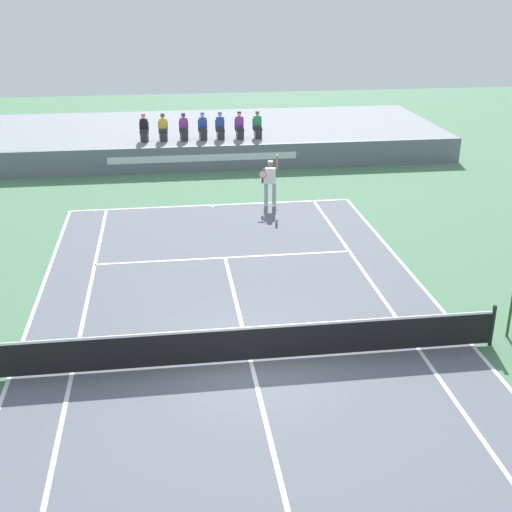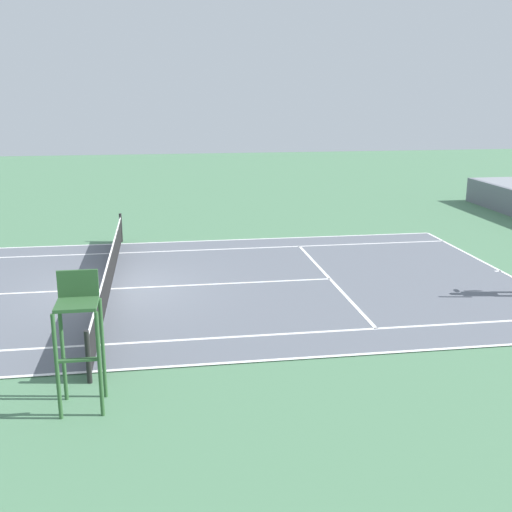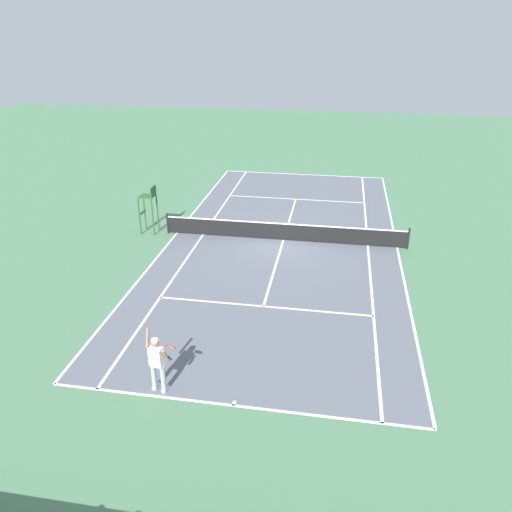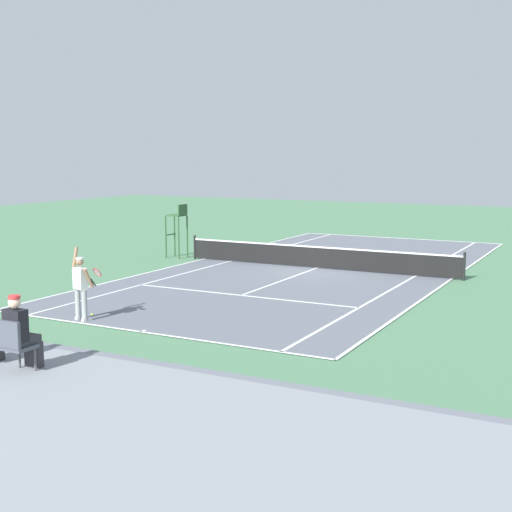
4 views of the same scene
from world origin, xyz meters
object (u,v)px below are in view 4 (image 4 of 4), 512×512
at_px(tennis_player, 81,286).
at_px(umpire_chair, 178,224).
at_px(spectator_seated_0, 20,335).
at_px(tennis_ball, 92,314).

distance_m(tennis_player, umpire_chair, 12.47).
bearing_deg(umpire_chair, tennis_player, 111.56).
bearing_deg(tennis_player, spectator_seated_0, 125.38).
xyz_separation_m(spectator_seated_0, tennis_player, (4.93, -6.94, -0.80)).
xyz_separation_m(tennis_player, umpire_chair, (4.58, -11.59, 0.56)).
xyz_separation_m(spectator_seated_0, umpire_chair, (9.51, -18.53, -0.24)).
distance_m(spectator_seated_0, tennis_ball, 9.32).
relative_size(spectator_seated_0, tennis_player, 0.61).
bearing_deg(tennis_player, umpire_chair, -68.44).
bearing_deg(spectator_seated_0, tennis_ball, -55.94).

